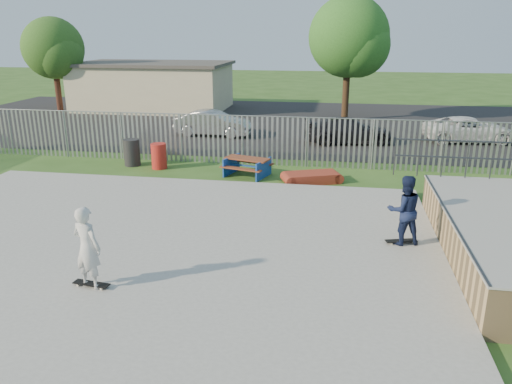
% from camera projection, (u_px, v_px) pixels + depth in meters
% --- Properties ---
extents(ground, '(120.00, 120.00, 0.00)m').
position_uv_depth(ground, '(135.00, 253.00, 12.34)').
color(ground, '#30551D').
rests_on(ground, ground).
extents(concrete_slab, '(15.00, 12.00, 0.15)m').
position_uv_depth(concrete_slab, '(134.00, 250.00, 12.32)').
color(concrete_slab, gray).
rests_on(concrete_slab, ground).
extents(fence, '(26.04, 16.02, 2.00)m').
position_uv_depth(fence, '(217.00, 168.00, 16.18)').
color(fence, gray).
rests_on(fence, ground).
extents(picnic_table, '(1.97, 1.77, 0.70)m').
position_uv_depth(picnic_table, '(247.00, 167.00, 18.84)').
color(picnic_table, brown).
rests_on(picnic_table, ground).
extents(funbox, '(1.99, 1.48, 0.36)m').
position_uv_depth(funbox, '(312.00, 178.00, 18.06)').
color(funbox, maroon).
rests_on(funbox, ground).
extents(trash_bin_red, '(0.60, 0.60, 1.00)m').
position_uv_depth(trash_bin_red, '(159.00, 156.00, 19.82)').
color(trash_bin_red, '#B1211B').
rests_on(trash_bin_red, ground).
extents(trash_bin_grey, '(0.65, 0.65, 1.08)m').
position_uv_depth(trash_bin_grey, '(132.00, 152.00, 20.25)').
color(trash_bin_grey, black).
rests_on(trash_bin_grey, ground).
extents(parking_lot, '(40.00, 18.00, 0.02)m').
position_uv_depth(parking_lot, '(258.00, 122.00, 30.17)').
color(parking_lot, black).
rests_on(parking_lot, ground).
extents(car_silver, '(4.00, 1.52, 1.30)m').
position_uv_depth(car_silver, '(213.00, 123.00, 25.90)').
color(car_silver, '#A6A6AB').
rests_on(car_silver, parking_lot).
extents(car_dark, '(4.49, 2.47, 1.23)m').
position_uv_depth(car_dark, '(348.00, 131.00, 24.19)').
color(car_dark, black).
rests_on(car_dark, parking_lot).
extents(car_white, '(4.55, 2.45, 1.21)m').
position_uv_depth(car_white, '(469.00, 130.00, 24.49)').
color(car_white, white).
rests_on(car_white, parking_lot).
extents(building, '(10.40, 6.40, 3.20)m').
position_uv_depth(building, '(153.00, 86.00, 34.67)').
color(building, beige).
rests_on(building, ground).
extents(tree_left, '(3.99, 3.99, 6.16)m').
position_uv_depth(tree_left, '(53.00, 48.00, 32.86)').
color(tree_left, '#43241B').
rests_on(tree_left, ground).
extents(tree_mid, '(4.71, 4.71, 7.27)m').
position_uv_depth(tree_mid, '(349.00, 37.00, 29.17)').
color(tree_mid, '#402B19').
rests_on(tree_mid, ground).
extents(skateboard_a, '(0.82, 0.41, 0.08)m').
position_uv_depth(skateboard_a, '(401.00, 242.00, 12.55)').
color(skateboard_a, black).
rests_on(skateboard_a, concrete_slab).
extents(skateboard_b, '(0.82, 0.30, 0.08)m').
position_uv_depth(skateboard_b, '(92.00, 285.00, 10.42)').
color(skateboard_b, black).
rests_on(skateboard_b, concrete_slab).
extents(skater_navy, '(1.01, 0.88, 1.77)m').
position_uv_depth(skater_navy, '(404.00, 210.00, 12.29)').
color(skater_navy, '#141E40').
rests_on(skater_navy, concrete_slab).
extents(skater_white, '(0.74, 0.59, 1.77)m').
position_uv_depth(skater_white, '(87.00, 248.00, 10.16)').
color(skater_white, silver).
rests_on(skater_white, concrete_slab).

